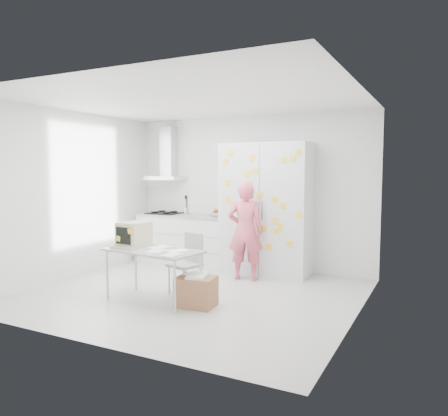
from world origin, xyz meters
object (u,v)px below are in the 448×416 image
at_px(chair, 188,260).
at_px(cardboard_box, 196,291).
at_px(desk, 140,241).
at_px(person, 245,231).

bearing_deg(chair, cardboard_box, -32.26).
distance_m(desk, cardboard_box, 1.05).
bearing_deg(cardboard_box, person, 90.18).
distance_m(person, chair, 1.19).
xyz_separation_m(chair, cardboard_box, (0.41, -0.48, -0.28)).
xyz_separation_m(person, cardboard_box, (0.00, -1.55, -0.58)).
distance_m(chair, cardboard_box, 0.69).
bearing_deg(cardboard_box, chair, 130.71).
relative_size(person, cardboard_box, 2.93).
relative_size(desk, cardboard_box, 2.54).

